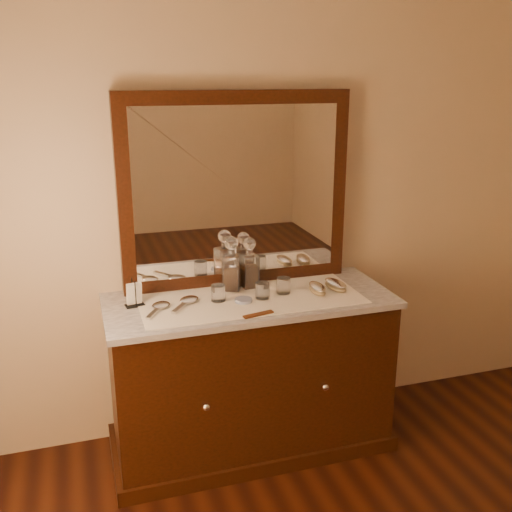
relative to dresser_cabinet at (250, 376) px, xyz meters
name	(u,v)px	position (x,y,z in m)	size (l,w,h in m)	color
dresser_cabinet	(250,376)	(0.00, 0.00, 0.00)	(1.40, 0.55, 0.82)	black
dresser_plinth	(250,437)	(0.00, 0.00, -0.37)	(1.46, 0.59, 0.08)	black
knob_left	(206,407)	(-0.30, -0.28, 0.04)	(0.04, 0.04, 0.04)	silver
knob_right	(325,387)	(0.30, -0.28, 0.04)	(0.04, 0.04, 0.04)	silver
marble_top	(250,301)	(0.00, 0.00, 0.42)	(1.44, 0.59, 0.03)	white
mirror_frame	(236,191)	(0.00, 0.25, 0.94)	(1.20, 0.08, 1.00)	black
mirror_glass	(238,192)	(0.00, 0.21, 0.94)	(1.06, 0.01, 0.86)	white
lace_runner	(251,299)	(0.00, -0.02, 0.44)	(1.10, 0.45, 0.00)	white
pin_dish	(243,300)	(-0.05, -0.05, 0.45)	(0.09, 0.09, 0.02)	white
comb	(258,314)	(-0.03, -0.23, 0.45)	(0.15, 0.03, 0.01)	brown
napkin_rack	(134,295)	(-0.56, 0.07, 0.49)	(0.10, 0.07, 0.14)	black
decanter_left	(232,269)	(-0.06, 0.14, 0.55)	(0.11, 0.11, 0.29)	brown
decanter_right	(249,268)	(0.04, 0.15, 0.55)	(0.09, 0.09, 0.27)	brown
brush_near	(317,288)	(0.35, -0.04, 0.47)	(0.08, 0.17, 0.04)	#97835C
brush_far	(336,285)	(0.46, -0.02, 0.47)	(0.10, 0.18, 0.05)	#97835C
hand_mirror_outer	(160,307)	(-0.45, -0.01, 0.45)	(0.15, 0.21, 0.02)	silver
hand_mirror_inner	(188,301)	(-0.31, 0.02, 0.45)	(0.18, 0.21, 0.02)	silver
tumblers	(255,290)	(0.02, -0.01, 0.48)	(0.41, 0.11, 0.08)	white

